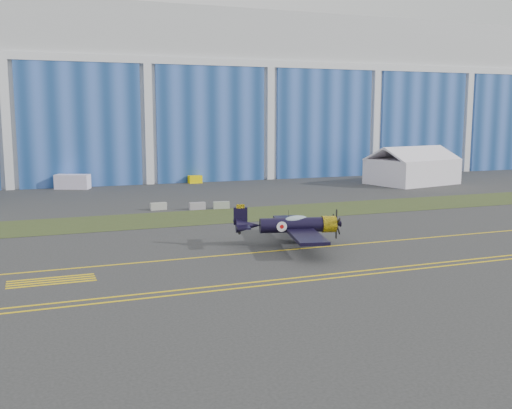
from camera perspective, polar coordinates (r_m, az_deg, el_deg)
name	(u,v)px	position (r m, az deg, el deg)	size (l,w,h in m)	color
ground	(251,240)	(56.12, -0.51, -3.41)	(260.00, 260.00, 0.00)	#353535
grass_median	(209,216)	(69.19, -4.54, -1.14)	(260.00, 10.00, 0.02)	#475128
hangar	(127,98)	(124.79, -12.21, 9.87)	(220.00, 45.70, 30.00)	silver
taxiway_centreline	(271,251)	(51.57, 1.43, -4.47)	(200.00, 0.20, 0.02)	yellow
edge_line_near	(321,279)	(43.20, 6.24, -7.09)	(80.00, 0.20, 0.02)	yellow
edge_line_far	(315,276)	(44.06, 5.64, -6.77)	(80.00, 0.20, 0.02)	yellow
hold_short_ladder	(52,281)	(44.93, -18.89, -6.90)	(6.00, 2.40, 0.02)	yellow
warbird	(292,225)	(53.54, 3.43, -1.97)	(13.54, 15.22, 3.89)	black
tent	(412,165)	(105.10, 14.65, 3.66)	(15.72, 12.94, 6.42)	white
shipping_container	(73,182)	(99.18, -17.07, 2.09)	(5.30, 2.12, 2.30)	white
tug	(195,179)	(103.52, -5.83, 2.40)	(2.24, 1.40, 1.31)	#FFDE00
gse_box	(409,172)	(117.09, 14.38, 2.99)	(2.91, 1.55, 1.74)	gray
barrier_a	(158,206)	(74.78, -9.28, -0.17)	(2.00, 0.60, 0.90)	#9DA096
barrier_b	(197,206)	(74.45, -5.61, -0.14)	(2.00, 0.60, 0.90)	gray
barrier_c	(221,205)	(74.84, -3.33, -0.07)	(2.00, 0.60, 0.90)	#929A8E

